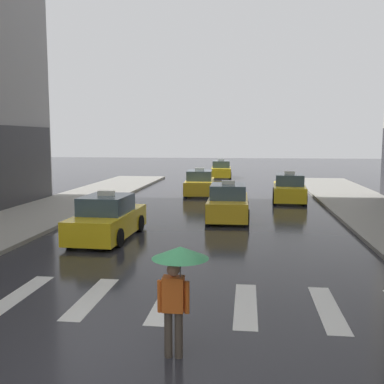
{
  "coord_description": "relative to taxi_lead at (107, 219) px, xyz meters",
  "views": [
    {
      "loc": [
        1.79,
        -6.73,
        3.72
      ],
      "look_at": [
        -0.04,
        8.0,
        1.94
      ],
      "focal_mm": 41.68,
      "sensor_mm": 36.0,
      "label": 1
    }
  ],
  "objects": [
    {
      "name": "ground_plane",
      "position": [
        3.4,
        -9.21,
        -0.72
      ],
      "size": [
        160.0,
        160.0,
        0.0
      ],
      "primitive_type": "plane",
      "color": "#26262B"
    },
    {
      "name": "crosswalk_markings",
      "position": [
        3.4,
        -6.21,
        -0.72
      ],
      "size": [
        11.3,
        2.8,
        0.01
      ],
      "color": "silver",
      "rests_on": "ground"
    },
    {
      "name": "taxi_lead",
      "position": [
        0.0,
        0.0,
        0.0
      ],
      "size": [
        2.04,
        4.59,
        1.8
      ],
      "color": "yellow",
      "rests_on": "ground"
    },
    {
      "name": "taxi_second",
      "position": [
        4.32,
        4.69,
        0.0
      ],
      "size": [
        1.98,
        4.56,
        1.8
      ],
      "color": "gold",
      "rests_on": "ground"
    },
    {
      "name": "taxi_third",
      "position": [
        7.69,
        11.05,
        0.0
      ],
      "size": [
        2.11,
        4.62,
        1.8
      ],
      "color": "yellow",
      "rests_on": "ground"
    },
    {
      "name": "taxi_fourth",
      "position": [
        2.04,
        13.5,
        0.0
      ],
      "size": [
        2.08,
        4.61,
        1.8
      ],
      "color": "gold",
      "rests_on": "ground"
    },
    {
      "name": "taxi_fifth",
      "position": [
        2.69,
        26.77,
        0.0
      ],
      "size": [
        2.1,
        4.62,
        1.8
      ],
      "color": "yellow",
      "rests_on": "ground"
    },
    {
      "name": "pedestrian_with_umbrella",
      "position": [
        4.06,
        -8.8,
        0.79
      ],
      "size": [
        0.96,
        0.96,
        1.94
      ],
      "color": "#473D33",
      "rests_on": "ground"
    }
  ]
}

